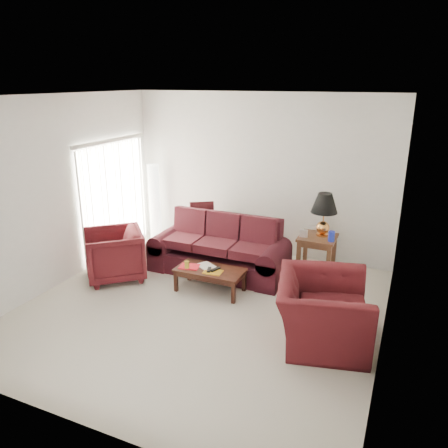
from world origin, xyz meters
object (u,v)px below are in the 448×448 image
object	(u,v)px
floor_lamp	(155,203)
coffee_table	(210,280)
sofa	(219,246)
armchair_right	(322,311)
armchair_left	(114,254)
end_table	(316,255)

from	to	relation	value
floor_lamp	coffee_table	xyz separation A→B (m)	(2.02, -1.63, -0.62)
sofa	armchair_right	xyz separation A→B (m)	(2.06, -1.38, -0.06)
coffee_table	armchair_right	bearing A→B (deg)	-43.24
armchair_left	armchair_right	bearing A→B (deg)	40.66
floor_lamp	armchair_left	distance (m)	1.91
armchair_right	coffee_table	xyz separation A→B (m)	(-1.89, 0.66, -0.23)
armchair_left	armchair_right	distance (m)	3.59
armchair_left	end_table	bearing A→B (deg)	75.25
sofa	floor_lamp	bearing A→B (deg)	148.48
end_table	coffee_table	bearing A→B (deg)	-135.28
end_table	armchair_left	size ratio (longest dim) A/B	0.72
sofa	coffee_table	size ratio (longest dim) A/B	2.18
sofa	armchair_left	world-z (taller)	sofa
coffee_table	armchair_left	bearing A→B (deg)	162.97
floor_lamp	armchair_right	distance (m)	4.56
armchair_left	coffee_table	size ratio (longest dim) A/B	0.87
sofa	coffee_table	world-z (taller)	sofa
coffee_table	floor_lamp	bearing A→B (deg)	117.16
end_table	floor_lamp	world-z (taller)	floor_lamp
sofa	armchair_right	bearing A→B (deg)	-38.84
armchair_left	armchair_right	size ratio (longest dim) A/B	0.72
end_table	armchair_left	xyz separation A→B (m)	(-3.05, -1.57, 0.09)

